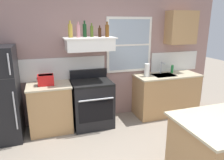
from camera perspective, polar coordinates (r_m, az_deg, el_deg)
name	(u,v)px	position (r m, az deg, el deg)	size (l,w,h in m)	color
back_wall	(101,55)	(4.40, -3.12, 6.70)	(5.40, 0.11, 2.70)	gray
counter_left_of_stove	(50,108)	(4.19, -16.31, -7.17)	(0.79, 0.63, 0.91)	tan
toaster	(46,80)	(4.01, -17.49, 0.08)	(0.30, 0.20, 0.19)	red
stove_range	(92,103)	(4.23, -5.37, -6.22)	(0.76, 0.69, 1.09)	black
range_hood_shelf	(90,44)	(4.04, -6.10, 9.72)	(0.96, 0.52, 0.24)	white
bottle_champagne_gold_foil	(70,30)	(4.01, -11.21, 13.01)	(0.08, 0.08, 0.30)	#B29333
bottle_rose_pink	(78,31)	(4.01, -9.10, 13.00)	(0.07, 0.07, 0.28)	#C67F84
bottle_dark_green_wine	(85,30)	(4.06, -7.40, 13.20)	(0.07, 0.07, 0.30)	#143819
bottle_olive_oil_square	(92,31)	(4.09, -5.49, 13.02)	(0.06, 0.06, 0.26)	#4C601E
bottle_brown_stout	(100,32)	(4.08, -3.33, 12.79)	(0.06, 0.06, 0.21)	#381E0F
bottle_amber_wine	(107,31)	(4.06, -1.33, 13.22)	(0.07, 0.07, 0.28)	brown
counter_right_with_sink	(166,94)	(4.89, 14.38, -3.69)	(1.43, 0.63, 0.91)	tan
sink_faucet	(162,66)	(4.75, 13.25, 3.69)	(0.03, 0.17, 0.28)	silver
paper_towel_roll	(147,70)	(4.49, 9.44, 2.67)	(0.11, 0.11, 0.27)	white
dish_soap_bottle	(172,69)	(4.92, 15.98, 2.89)	(0.06, 0.06, 0.18)	#268C3F
upper_cabinet_right	(181,28)	(4.94, 18.20, 13.32)	(0.64, 0.32, 0.70)	tan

